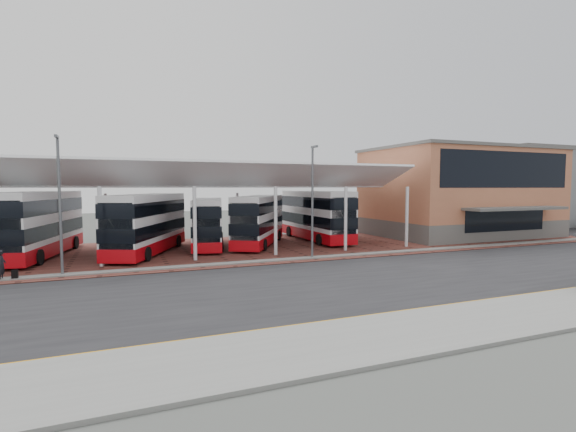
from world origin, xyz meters
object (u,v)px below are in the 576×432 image
terminal (459,192)px  bus_4 (259,221)px  bus_1 (39,224)px  bus_3 (208,223)px  bus_2 (148,224)px  pedestrian (2,265)px  bus_5 (316,216)px

terminal → bus_4: bearing=179.5°
bus_1 → bus_4: 16.87m
terminal → bus_4: (-22.49, 0.21, -2.45)m
terminal → bus_3: size_ratio=1.80×
bus_2 → bus_3: (5.02, 1.83, -0.23)m
terminal → pedestrian: 40.85m
terminal → bus_2: 31.97m
bus_3 → bus_5: bearing=15.9°
terminal → bus_2: bearing=-178.2°
pedestrian → bus_1: bearing=-0.5°
bus_2 → bus_5: size_ratio=0.97×
terminal → bus_5: (-16.35, 1.46, -2.26)m
bus_2 → bus_1: bearing=-165.8°
bus_4 → pedestrian: bearing=-124.7°
bus_1 → bus_5: bearing=14.3°
terminal → bus_3: bearing=178.2°
bus_5 → pedestrian: 25.36m
bus_4 → terminal: bearing=30.1°
bus_5 → pedestrian: (-23.57, -9.24, -1.50)m
bus_1 → bus_5: size_ratio=1.04×
bus_4 → pedestrian: (-17.43, -8.00, -1.31)m
bus_3 → pedestrian: bus_3 is taller
bus_1 → bus_5: (23.01, 1.14, -0.03)m
bus_3 → bus_4: bearing=4.4°
terminal → bus_5: 16.57m
bus_2 → bus_4: bus_2 is taller
bus_2 → pedestrian: bearing=-115.7°
terminal → bus_4: 22.62m
bus_2 → bus_5: bus_5 is taller
bus_4 → bus_5: size_ratio=0.89×
bus_4 → bus_2: bearing=-142.1°
terminal → pedestrian: (-39.92, -7.79, -3.76)m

